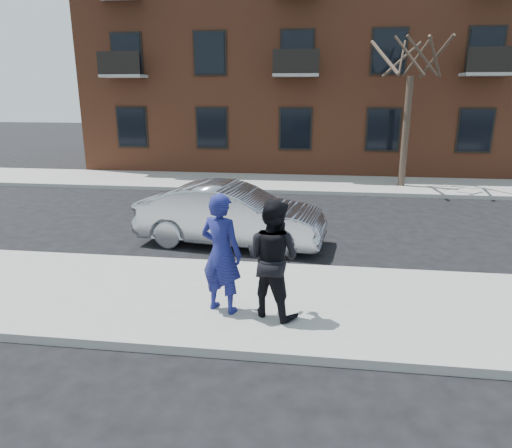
# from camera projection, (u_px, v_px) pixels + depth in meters

# --- Properties ---
(ground) EXTENTS (100.00, 100.00, 0.00)m
(ground) POSITION_uv_depth(u_px,v_px,m) (252.00, 300.00, 8.52)
(ground) COLOR black
(ground) RESTS_ON ground
(near_sidewalk) EXTENTS (50.00, 3.50, 0.15)m
(near_sidewalk) POSITION_uv_depth(u_px,v_px,m) (250.00, 302.00, 8.26)
(near_sidewalk) COLOR gray
(near_sidewalk) RESTS_ON ground
(near_curb) EXTENTS (50.00, 0.10, 0.15)m
(near_curb) POSITION_uv_depth(u_px,v_px,m) (262.00, 266.00, 9.98)
(near_curb) COLOR #999691
(near_curb) RESTS_ON ground
(far_sidewalk) EXTENTS (50.00, 3.50, 0.15)m
(far_sidewalk) POSITION_uv_depth(u_px,v_px,m) (290.00, 183.00, 19.22)
(far_sidewalk) COLOR gray
(far_sidewalk) RESTS_ON ground
(far_curb) EXTENTS (50.00, 0.10, 0.15)m
(far_curb) POSITION_uv_depth(u_px,v_px,m) (287.00, 192.00, 17.50)
(far_curb) COLOR #999691
(far_curb) RESTS_ON ground
(apartment_building) EXTENTS (24.30, 10.30, 12.30)m
(apartment_building) POSITION_uv_depth(u_px,v_px,m) (339.00, 45.00, 23.71)
(apartment_building) COLOR brown
(apartment_building) RESTS_ON ground
(street_tree) EXTENTS (3.60, 3.60, 6.80)m
(street_tree) POSITION_uv_depth(u_px,v_px,m) (414.00, 43.00, 16.90)
(street_tree) COLOR #33271E
(street_tree) RESTS_ON far_sidewalk
(silver_sedan) EXTENTS (4.85, 2.18, 1.55)m
(silver_sedan) POSITION_uv_depth(u_px,v_px,m) (231.00, 215.00, 11.48)
(silver_sedan) COLOR #999BA3
(silver_sedan) RESTS_ON ground
(man_hoodie) EXTENTS (0.87, 0.72, 2.04)m
(man_hoodie) POSITION_uv_depth(u_px,v_px,m) (221.00, 253.00, 7.54)
(man_hoodie) COLOR navy
(man_hoodie) RESTS_ON near_sidewalk
(man_peacoat) EXTENTS (1.19, 1.08, 1.98)m
(man_peacoat) POSITION_uv_depth(u_px,v_px,m) (272.00, 258.00, 7.41)
(man_peacoat) COLOR black
(man_peacoat) RESTS_ON near_sidewalk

